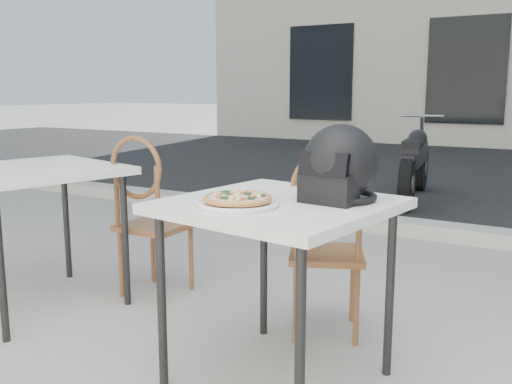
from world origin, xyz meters
The scene contains 9 objects.
curb centered at (0.00, 3.00, 0.06)m, with size 30.00×0.25×0.12m, color #A6A49B.
cafe_table_main centered at (-0.38, 0.28, 0.70)m, with size 0.91×0.91×0.77m.
plate centered at (-0.47, 0.11, 0.77)m, with size 0.37×0.37×0.02m.
pizza centered at (-0.47, 0.11, 0.80)m, with size 0.29×0.29×0.03m.
helmet centered at (-0.19, 0.41, 0.90)m, with size 0.33×0.34×0.30m.
cafe_chair_main centered at (-0.39, 0.77, 0.52)m, with size 0.47×0.47×0.93m.
cafe_table_side centered at (-1.94, 0.36, 0.71)m, with size 1.00×1.00×0.79m.
cafe_chair_side centered at (-1.50, 0.77, 0.53)m, with size 0.37×0.37×0.95m.
motorcycle centered at (-0.98, 4.56, 0.40)m, with size 0.50×1.84×0.92m.
Camera 1 is at (0.66, -1.66, 1.19)m, focal length 40.00 mm.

